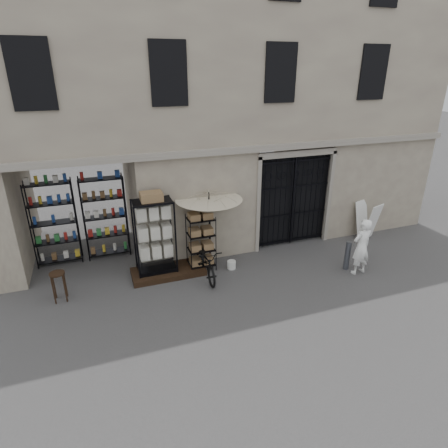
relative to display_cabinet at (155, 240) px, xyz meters
name	(u,v)px	position (x,y,z in m)	size (l,w,h in m)	color
ground	(270,286)	(2.69, -1.63, -1.06)	(80.00, 80.00, 0.00)	black
main_building	(220,97)	(2.69, 2.37, 3.44)	(14.00, 4.00, 9.00)	gray
shop_recess	(81,218)	(-1.81, 1.17, 0.44)	(3.00, 1.70, 3.00)	black
shop_shelving	(80,220)	(-1.86, 1.67, 0.19)	(2.70, 0.50, 2.50)	black
iron_gate	(291,199)	(4.44, 0.65, 0.44)	(2.50, 0.21, 3.00)	black
step_platform	(168,272)	(0.29, -0.08, -0.98)	(2.00, 0.90, 0.15)	black
display_cabinet	(155,240)	(0.00, 0.00, 0.00)	(1.11, 0.80, 2.19)	black
wire_rack	(201,243)	(1.27, -0.08, -0.26)	(0.85, 0.74, 1.63)	black
market_umbrella	(209,203)	(1.58, 0.12, 0.84)	(1.97, 2.00, 2.64)	black
white_bucket	(232,265)	(2.07, -0.38, -0.94)	(0.25, 0.25, 0.24)	silver
bicycle	(206,276)	(1.25, -0.54, -1.06)	(0.61, 0.92, 1.75)	black
wooden_stool	(59,286)	(-2.47, -0.43, -0.65)	(0.47, 0.47, 0.77)	black
steel_bollard	(347,256)	(5.15, -1.51, -0.63)	(0.16, 0.16, 0.85)	#585C65
shopkeeper	(357,272)	(5.33, -1.80, -1.06)	(0.59, 1.62, 0.39)	white
easel_sign	(367,221)	(7.03, 0.03, -0.42)	(0.78, 0.84, 1.24)	silver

